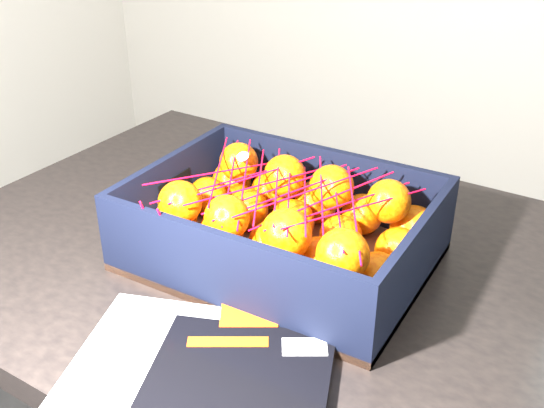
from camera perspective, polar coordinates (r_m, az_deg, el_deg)
The scene contains 5 objects.
table at distance 1.05m, azimuth 2.65°, elevation -9.50°, with size 1.23×0.84×0.75m.
magazine_stack at distance 0.78m, azimuth -7.39°, elevation -15.97°, with size 0.40×0.36×0.02m.
produce_crate at distance 0.98m, azimuth 0.89°, elevation -2.95°, with size 0.43×0.32×0.13m.
clementine_heap at distance 0.97m, azimuth 1.11°, elevation -1.94°, with size 0.41×0.30×0.12m.
mesh_net at distance 0.94m, azimuth 0.49°, elevation 1.08°, with size 0.35×0.28×0.09m.
Camera 1 is at (0.42, -0.58, 1.30)m, focal length 42.86 mm.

